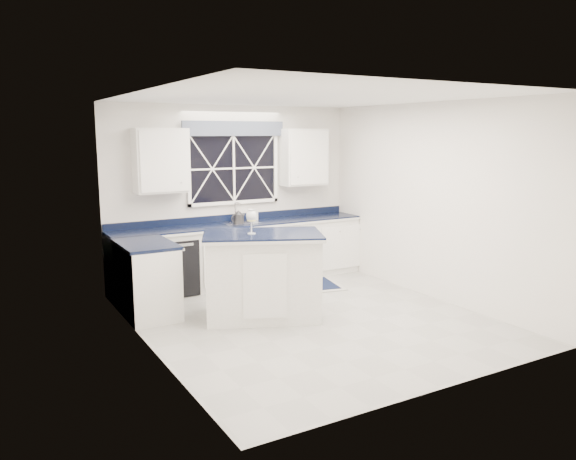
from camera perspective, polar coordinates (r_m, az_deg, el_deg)
ground at (r=7.08m, az=2.21°, el=-8.98°), size 4.50×4.50×0.00m
back_wall at (r=8.74m, az=-5.61°, el=3.65°), size 4.00×0.10×2.70m
base_cabinets at (r=8.34m, az=-6.26°, el=-2.93°), size 3.99×1.60×0.90m
countertop at (r=8.53m, az=-4.73°, el=0.60°), size 3.98×0.64×0.04m
dishwasher at (r=8.23m, az=-11.63°, el=-3.53°), size 0.60×0.58×0.82m
window at (r=8.66m, az=-5.54°, el=6.78°), size 1.65×0.09×1.26m
upper_cabinets at (r=8.55m, az=-5.20°, el=7.22°), size 3.10×0.34×0.90m
faucet at (r=8.68m, az=-5.30°, el=1.94°), size 0.05×0.20×0.30m
island at (r=7.00m, az=-2.59°, el=-4.62°), size 1.67×1.37×1.07m
rug at (r=8.47m, az=0.64°, el=-5.74°), size 1.54×1.12×0.02m
kettle at (r=8.53m, az=-5.06°, el=1.32°), size 0.26×0.20×0.19m
wine_glass at (r=6.80m, az=-3.75°, el=1.34°), size 0.13×0.13×0.30m
soap_bottle at (r=8.76m, az=-3.35°, el=1.59°), size 0.11×0.11×0.18m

